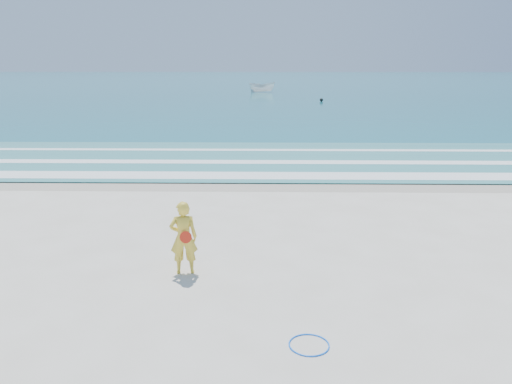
{
  "coord_description": "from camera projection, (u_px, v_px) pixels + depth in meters",
  "views": [
    {
      "loc": [
        0.8,
        -10.18,
        4.75
      ],
      "look_at": [
        0.55,
        4.0,
        1.0
      ],
      "focal_mm": 35.0,
      "sensor_mm": 36.0,
      "label": 1
    }
  ],
  "objects": [
    {
      "name": "hoop",
      "position": [
        309.0,
        345.0,
        8.58
      ],
      "size": [
        0.89,
        0.89,
        0.03
      ],
      "primitive_type": "torus",
      "rotation": [
        0.0,
        0.0,
        -0.31
      ],
      "color": "#0E68FD",
      "rests_on": "ground"
    },
    {
      "name": "woman",
      "position": [
        184.0,
        238.0,
        11.31
      ],
      "size": [
        0.68,
        0.49,
        1.72
      ],
      "color": "yellow",
      "rests_on": "ground"
    },
    {
      "name": "buoy",
      "position": [
        321.0,
        100.0,
        58.54
      ],
      "size": [
        0.4,
        0.4,
        0.4
      ],
      "primitive_type": "sphere",
      "color": "black",
      "rests_on": "ocean"
    },
    {
      "name": "foam_near",
      "position": [
        246.0,
        175.0,
        21.01
      ],
      "size": [
        400.0,
        1.4,
        0.01
      ],
      "primitive_type": "cube",
      "color": "white",
      "rests_on": "shallow"
    },
    {
      "name": "foam_mid",
      "position": [
        248.0,
        162.0,
        23.81
      ],
      "size": [
        400.0,
        0.9,
        0.01
      ],
      "primitive_type": "cube",
      "color": "white",
      "rests_on": "shallow"
    },
    {
      "name": "shallow",
      "position": [
        248.0,
        159.0,
        24.59
      ],
      "size": [
        400.0,
        10.0,
        0.01
      ],
      "primitive_type": "cube",
      "color": "#59B7AD",
      "rests_on": "ocean"
    },
    {
      "name": "boat",
      "position": [
        262.0,
        87.0,
        75.44
      ],
      "size": [
        3.93,
        1.5,
        1.51
      ],
      "primitive_type": "imported",
      "rotation": [
        0.0,
        0.0,
        1.58
      ],
      "color": "silver",
      "rests_on": "ocean"
    },
    {
      "name": "wet_sand",
      "position": [
        244.0,
        184.0,
        19.76
      ],
      "size": [
        400.0,
        2.4,
        0.0
      ],
      "primitive_type": "cube",
      "color": "#B2A893",
      "rests_on": "ground"
    },
    {
      "name": "foam_far",
      "position": [
        250.0,
        150.0,
        27.0
      ],
      "size": [
        400.0,
        0.6,
        0.01
      ],
      "primitive_type": "cube",
      "color": "white",
      "rests_on": "shallow"
    },
    {
      "name": "ground",
      "position": [
        228.0,
        281.0,
        11.07
      ],
      "size": [
        400.0,
        400.0,
        0.0
      ],
      "primitive_type": "plane",
      "color": "silver",
      "rests_on": "ground"
    },
    {
      "name": "ocean",
      "position": [
        262.0,
        82.0,
        112.55
      ],
      "size": [
        400.0,
        190.0,
        0.04
      ],
      "primitive_type": "cube",
      "color": "#19727F",
      "rests_on": "ground"
    }
  ]
}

